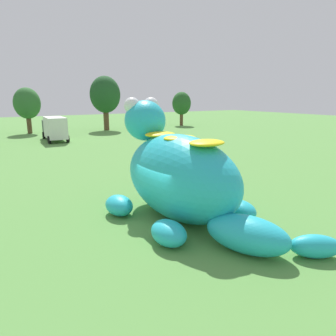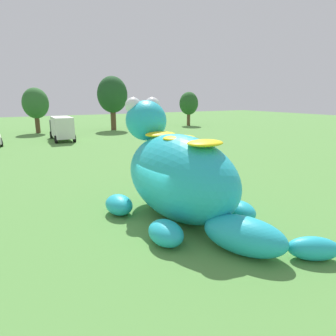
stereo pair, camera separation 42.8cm
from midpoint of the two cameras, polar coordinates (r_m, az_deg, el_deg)
name	(u,v)px [view 2 (the right image)]	position (r m, az deg, el deg)	size (l,w,h in m)	color
ground_plane	(165,222)	(13.52, 0.30, -10.26)	(160.00, 160.00, 0.00)	#568E42
giant_inflatable_creature	(180,176)	(13.46, 3.11, -1.50)	(5.87, 10.30, 5.39)	#23B2C6
box_truck	(61,127)	(40.27, -19.21, 7.25)	(2.54, 6.47, 2.95)	#333842
tree_mid_left	(36,104)	(49.58, -23.55, 11.12)	(3.75, 3.75, 6.66)	brown
tree_centre_left	(112,95)	(50.65, -10.24, 13.44)	(4.83, 4.83, 8.57)	brown
tree_centre	(189,104)	(57.63, 4.17, 12.05)	(3.49, 3.49, 6.20)	brown
spectator_near_inflatable	(170,141)	(31.40, 0.84, 5.06)	(0.38, 0.26, 1.71)	#2D334C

